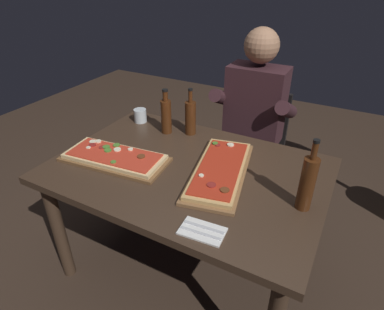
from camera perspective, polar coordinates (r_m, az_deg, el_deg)
The scene contains 11 objects.
ground_plane at distance 2.19m, azimuth -0.66°, elevation -18.63°, with size 6.40×6.40×0.00m, color #38281E.
dining_table at distance 1.75m, azimuth -0.78°, elevation -4.82°, with size 1.40×0.96×0.74m.
pizza_rectangular_front at distance 1.80m, azimuth -13.41°, elevation -0.40°, with size 0.60×0.31×0.05m.
pizza_rectangular_left at distance 1.65m, azimuth 4.90°, elevation -2.62°, with size 0.38×0.65×0.05m.
wine_bottle_dark at distance 2.01m, azimuth -4.57°, elevation 6.94°, with size 0.07×0.07×0.28m.
oil_bottle_amber at distance 1.45m, azimuth 19.56°, elevation -4.57°, with size 0.07×0.07×0.33m.
vinegar_bottle_green at distance 1.99m, azimuth -0.28°, elevation 6.66°, with size 0.07×0.07×0.29m.
tumbler_near_camera at distance 2.21m, azimuth -9.05°, elevation 6.71°, with size 0.08×0.08×0.09m.
napkin_cutlery_set at distance 1.33m, azimuth 1.81°, elevation -13.17°, with size 0.19×0.12×0.01m.
diner_chair at distance 2.48m, azimuth 10.83°, elevation 1.86°, with size 0.44×0.44×0.87m.
seated_diner at distance 2.26m, azimuth 10.46°, elevation 6.23°, with size 0.53×0.41×1.33m.
Camera 1 is at (0.70, -1.24, 1.67)m, focal length 30.45 mm.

